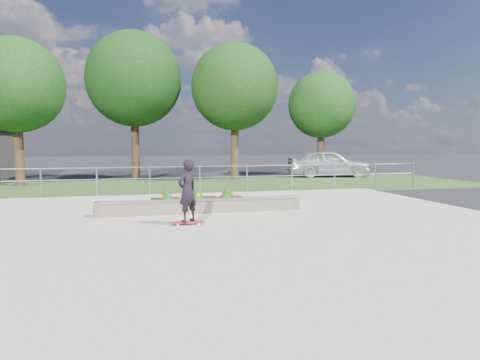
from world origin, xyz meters
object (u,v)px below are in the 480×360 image
grind_ledge (201,206)px  skateboarder (188,191)px  parked_car (328,163)px  planter_bed (198,200)px

grind_ledge → skateboarder: 1.98m
skateboarder → parked_car: 17.12m
planter_bed → skateboarder: size_ratio=1.83×
planter_bed → skateboarder: 3.30m
parked_car → planter_bed: bearing=148.1°
skateboarder → grind_ledge: bearing=70.8°
grind_ledge → planter_bed: bearing=85.1°
grind_ledge → skateboarder: skateboarder is taller
grind_ledge → skateboarder: size_ratio=3.66×
skateboarder → parked_car: size_ratio=0.33×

